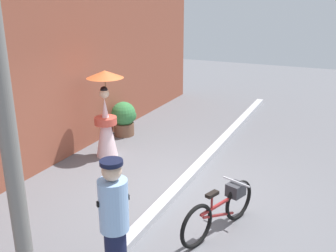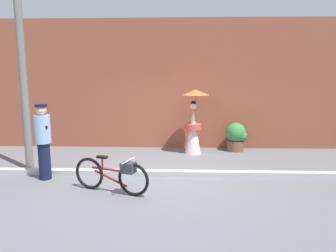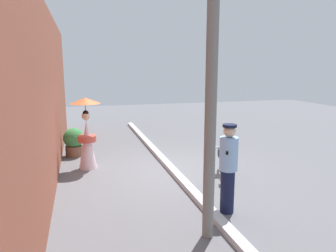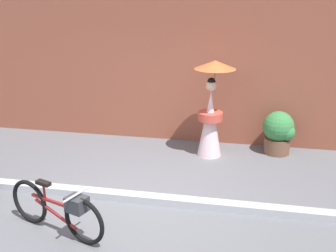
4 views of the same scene
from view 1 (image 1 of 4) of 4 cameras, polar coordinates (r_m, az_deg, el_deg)
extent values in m
plane|color=slate|center=(7.06, 1.28, -9.86)|extent=(30.00, 30.00, 0.00)
cube|color=brown|center=(8.06, -19.07, 8.10)|extent=(14.00, 0.40, 4.08)
cube|color=#B2B2B7|center=(7.03, 1.28, -9.43)|extent=(14.00, 0.20, 0.12)
torus|color=black|center=(6.23, 10.51, -10.87)|extent=(0.64, 0.28, 0.66)
torus|color=black|center=(5.53, 4.30, -14.72)|extent=(0.64, 0.28, 0.66)
cube|color=maroon|center=(5.80, 7.67, -11.54)|extent=(0.82, 0.32, 0.04)
cube|color=maroon|center=(5.89, 7.60, -13.07)|extent=(0.71, 0.28, 0.27)
cylinder|color=maroon|center=(5.62, 6.56, -11.31)|extent=(0.03, 0.03, 0.27)
cube|color=black|center=(5.55, 6.62, -10.09)|extent=(0.24, 0.16, 0.05)
cylinder|color=silver|center=(5.99, 10.16, -8.20)|extent=(0.19, 0.46, 0.03)
cube|color=#333338|center=(6.05, 10.08, -9.35)|extent=(0.32, 0.29, 0.20)
cylinder|color=#8CB2E0|center=(4.43, -8.15, -11.66)|extent=(0.34, 0.34, 0.62)
sphere|color=#D8B293|center=(4.23, -8.41, -6.68)|extent=(0.23, 0.23, 0.23)
cylinder|color=black|center=(4.19, -8.48, -5.43)|extent=(0.26, 0.26, 0.05)
cube|color=black|center=(4.40, -8.19, -10.96)|extent=(0.33, 0.26, 0.06)
cone|color=silver|center=(8.49, -9.26, -0.23)|extent=(0.48, 0.48, 1.33)
cylinder|color=#D14C3D|center=(8.44, -9.31, 0.79)|extent=(0.49, 0.49, 0.16)
sphere|color=beige|center=(8.28, -9.53, 4.83)|extent=(0.21, 0.21, 0.21)
sphere|color=black|center=(8.26, -9.56, 5.33)|extent=(0.16, 0.16, 0.16)
cylinder|color=olive|center=(8.30, -9.32, 5.79)|extent=(0.02, 0.02, 0.55)
cone|color=orange|center=(8.24, -9.42, 7.65)|extent=(0.80, 0.80, 0.16)
cylinder|color=brown|center=(9.91, -6.58, -0.44)|extent=(0.52, 0.52, 0.32)
sphere|color=#387F42|center=(9.78, -6.67, 1.82)|extent=(0.62, 0.62, 0.62)
sphere|color=#387F42|center=(9.89, -5.72, 1.56)|extent=(0.34, 0.34, 0.34)
cylinder|color=slate|center=(3.89, -23.32, 2.77)|extent=(0.18, 0.18, 4.80)
camera|label=2|loc=(7.62, 59.23, 1.41)|focal=32.48mm
camera|label=3|loc=(5.15, -84.07, -5.58)|focal=33.43mm
camera|label=4|loc=(7.93, 49.67, 11.22)|focal=44.12mm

